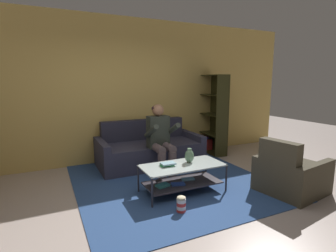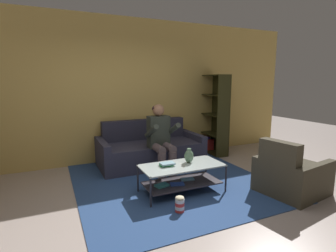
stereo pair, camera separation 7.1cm
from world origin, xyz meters
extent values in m
plane|color=#A99992|center=(0.00, 0.00, 0.00)|extent=(16.80, 16.80, 0.00)
cube|color=tan|center=(0.00, 2.46, 1.45)|extent=(8.40, 0.12, 2.90)
cube|color=#2E2E40|center=(0.47, 1.85, 0.22)|extent=(1.75, 0.97, 0.45)
cube|color=#272736|center=(0.47, 2.25, 0.65)|extent=(1.75, 0.18, 0.41)
cube|color=#2E2E40|center=(-0.47, 1.85, 0.28)|extent=(0.13, 0.97, 0.57)
cube|color=#2E2E40|center=(1.41, 1.85, 0.28)|extent=(0.13, 0.97, 0.57)
cylinder|color=#59494B|center=(0.37, 1.06, 0.22)|extent=(0.14, 0.14, 0.45)
cylinder|color=#59494B|center=(0.57, 1.06, 0.22)|extent=(0.14, 0.14, 0.45)
cylinder|color=#59494B|center=(0.37, 1.24, 0.49)|extent=(0.14, 0.42, 0.14)
cylinder|color=#59494B|center=(0.57, 1.24, 0.49)|extent=(0.14, 0.42, 0.14)
cube|color=#2C322B|center=(0.47, 1.45, 0.74)|extent=(0.38, 0.22, 0.58)
cylinder|color=#2C322B|center=(0.26, 1.27, 0.79)|extent=(0.09, 0.49, 0.31)
cylinder|color=#2C322B|center=(0.67, 1.27, 0.79)|extent=(0.09, 0.49, 0.31)
sphere|color=#8F6248|center=(0.47, 1.45, 1.13)|extent=(0.21, 0.21, 0.21)
ellipsoid|color=black|center=(0.47, 1.47, 1.16)|extent=(0.21, 0.21, 0.13)
cube|color=#B1BFBC|center=(0.42, 0.43, 0.42)|extent=(1.22, 0.57, 0.02)
cube|color=#353037|center=(0.42, 0.43, 0.15)|extent=(1.13, 0.53, 0.02)
cylinder|color=#292931|center=(-0.18, 0.16, 0.21)|extent=(0.03, 0.03, 0.42)
cylinder|color=#292931|center=(1.02, 0.16, 0.21)|extent=(0.03, 0.03, 0.42)
cylinder|color=#292931|center=(-0.18, 0.70, 0.21)|extent=(0.03, 0.03, 0.42)
cylinder|color=#292931|center=(1.02, 0.70, 0.21)|extent=(0.03, 0.03, 0.42)
cube|color=teal|center=(0.09, 0.40, 0.17)|extent=(0.21, 0.17, 0.03)
cube|color=#3357BA|center=(0.31, 0.37, 0.17)|extent=(0.22, 0.17, 0.02)
cube|color=#69A2BC|center=(0.54, 0.47, 0.17)|extent=(0.22, 0.14, 0.02)
cube|color=navy|center=(0.44, 1.04, 0.01)|extent=(3.00, 3.42, 0.01)
cube|color=slate|center=(0.44, 1.04, 0.01)|extent=(1.65, 1.88, 0.00)
ellipsoid|color=#547659|center=(0.57, 0.48, 0.52)|extent=(0.14, 0.14, 0.20)
cylinder|color=#547659|center=(0.57, 0.48, 0.62)|extent=(0.06, 0.06, 0.04)
cube|color=#2A934B|center=(0.19, 0.49, 0.44)|extent=(0.22, 0.16, 0.02)
cube|color=#759EAE|center=(0.21, 0.48, 0.46)|extent=(0.21, 0.14, 0.02)
cube|color=#292810|center=(2.12, 2.61, 0.89)|extent=(0.32, 0.04, 1.78)
cube|color=#292810|center=(2.07, 1.68, 0.89)|extent=(0.32, 0.04, 1.78)
cube|color=#292810|center=(2.24, 2.14, 0.89)|extent=(0.08, 0.95, 1.78)
cube|color=#292810|center=(2.10, 2.15, 0.01)|extent=(0.37, 0.93, 0.02)
cube|color=#292810|center=(2.10, 2.15, 0.45)|extent=(0.37, 0.93, 0.02)
cube|color=#292810|center=(2.10, 2.15, 0.89)|extent=(0.37, 0.93, 0.02)
cube|color=#292810|center=(2.10, 2.15, 1.34)|extent=(0.37, 0.93, 0.02)
cube|color=#292810|center=(2.10, 2.15, 1.77)|extent=(0.37, 0.93, 0.02)
cube|color=teal|center=(2.09, 2.58, 0.18)|extent=(0.21, 0.04, 0.32)
cube|color=#2B50B2|center=(2.11, 2.54, 0.21)|extent=(0.26, 0.05, 0.38)
cube|color=purple|center=(2.09, 2.50, 0.15)|extent=(0.23, 0.04, 0.27)
cube|color=#3B8C45|center=(2.09, 2.47, 0.19)|extent=(0.23, 0.05, 0.33)
cube|color=#2655B1|center=(2.12, 2.41, 0.14)|extent=(0.29, 0.06, 0.24)
cube|color=#832A90|center=(2.07, 2.36, 0.17)|extent=(0.21, 0.05, 0.29)
cube|color=blue|center=(2.11, 2.32, 0.15)|extent=(0.29, 0.05, 0.26)
cube|color=orange|center=(2.10, 2.28, 0.15)|extent=(0.28, 0.04, 0.25)
cube|color=red|center=(2.09, 2.24, 0.15)|extent=(0.25, 0.06, 0.26)
cube|color=#3D3829|center=(1.91, -0.26, 0.21)|extent=(0.94, 0.71, 0.43)
cube|color=#3D3829|center=(1.56, -0.31, 0.63)|extent=(0.25, 0.60, 0.40)
cube|color=#3D3829|center=(1.96, -0.60, 0.26)|extent=(0.87, 0.24, 0.53)
cube|color=#3D3829|center=(1.86, 0.09, 0.26)|extent=(0.87, 0.24, 0.53)
cylinder|color=red|center=(0.11, -0.11, 0.02)|extent=(0.12, 0.12, 0.04)
cylinder|color=white|center=(0.11, -0.11, 0.07)|extent=(0.12, 0.12, 0.04)
cylinder|color=red|center=(0.11, -0.11, 0.11)|extent=(0.12, 0.12, 0.04)
cylinder|color=white|center=(0.11, -0.11, 0.16)|extent=(0.12, 0.12, 0.04)
ellipsoid|color=beige|center=(0.11, -0.11, 0.19)|extent=(0.11, 0.11, 0.04)
camera|label=1|loc=(-1.36, -2.83, 1.65)|focal=28.00mm
camera|label=2|loc=(-1.30, -2.86, 1.65)|focal=28.00mm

